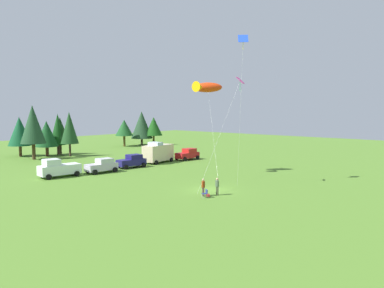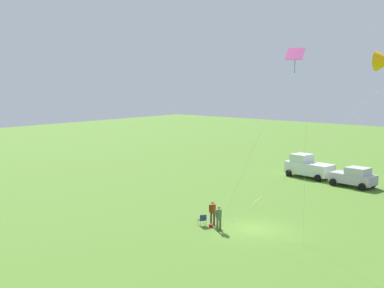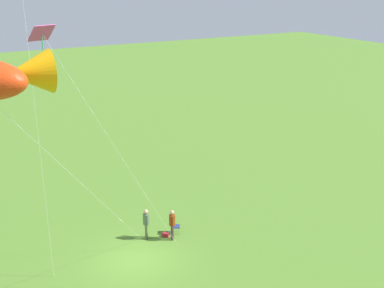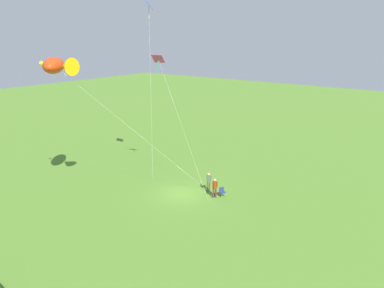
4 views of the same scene
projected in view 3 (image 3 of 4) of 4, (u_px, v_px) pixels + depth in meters
name	position (u px, v px, depth m)	size (l,w,h in m)	color
ground_plane	(136.00, 260.00, 27.57)	(160.00, 160.00, 0.00)	#4D7827
person_kite_flyer	(146.00, 221.00, 29.50)	(0.44, 0.54, 1.74)	#495335
folding_chair	(174.00, 225.00, 30.24)	(0.65, 0.65, 0.82)	navy
person_spectator	(172.00, 222.00, 29.38)	(0.47, 0.50, 1.74)	#443030
backpack_on_grass	(166.00, 235.00, 29.94)	(0.32, 0.22, 0.22)	maroon
kite_diamond_rainbow	(46.00, 41.00, 23.38)	(6.79, 1.46, 12.00)	#D13F91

